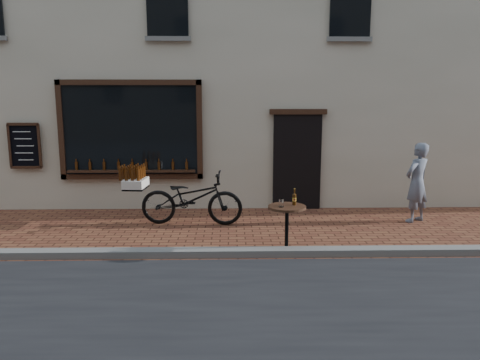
{
  "coord_description": "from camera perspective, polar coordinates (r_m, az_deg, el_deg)",
  "views": [
    {
      "loc": [
        0.34,
        -7.22,
        2.64
      ],
      "look_at": [
        0.53,
        1.2,
        1.1
      ],
      "focal_mm": 35.0,
      "sensor_mm": 36.0,
      "label": 1
    }
  ],
  "objects": [
    {
      "name": "pedestrian",
      "position": [
        10.42,
        20.76,
        -0.29
      ],
      "size": [
        0.73,
        0.67,
        1.67
      ],
      "primitive_type": "imported",
      "rotation": [
        0.0,
        0.0,
        3.73
      ],
      "color": "slate",
      "rests_on": "ground"
    },
    {
      "name": "bistro_table",
      "position": [
        7.9,
        5.76,
        -4.8
      ],
      "size": [
        0.63,
        0.63,
        1.09
      ],
      "color": "black",
      "rests_on": "ground"
    },
    {
      "name": "ground",
      "position": [
        7.69,
        -3.79,
        -9.73
      ],
      "size": [
        90.0,
        90.0,
        0.0
      ],
      "primitive_type": "plane",
      "color": "brown",
      "rests_on": "ground"
    },
    {
      "name": "cargo_bicycle",
      "position": [
        9.64,
        -6.19,
        -2.15
      ],
      "size": [
        2.51,
        0.9,
        1.17
      ],
      "rotation": [
        0.0,
        0.0,
        1.49
      ],
      "color": "black",
      "rests_on": "ground"
    },
    {
      "name": "shop_building",
      "position": [
        13.92,
        -2.84,
        20.1
      ],
      "size": [
        28.0,
        6.2,
        10.0
      ],
      "color": "beige",
      "rests_on": "ground"
    },
    {
      "name": "kerb",
      "position": [
        7.86,
        -3.73,
        -8.82
      ],
      "size": [
        90.0,
        0.25,
        0.12
      ],
      "primitive_type": "cube",
      "color": "slate",
      "rests_on": "ground"
    }
  ]
}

